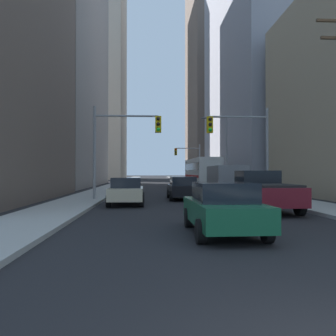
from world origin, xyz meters
name	(u,v)px	position (x,y,z in m)	size (l,w,h in m)	color
sidewalk_left	(120,184)	(-6.37, 50.00, 0.07)	(2.83, 160.00, 0.15)	#9E9E99
sidewalk_right	(204,184)	(6.37, 50.00, 0.07)	(2.83, 160.00, 0.15)	#9E9E99
city_bus	(202,171)	(4.18, 38.48, 1.93)	(2.72, 11.54, 3.40)	silver
pickup_truck_maroon	(263,191)	(3.19, 13.58, 0.93)	(2.20, 5.41, 1.90)	maroon
cargo_van_grey	(226,180)	(3.30, 21.72, 1.29)	(2.16, 5.26, 2.26)	slate
sedan_green	(223,208)	(0.01, 7.58, 0.77)	(1.95, 4.24, 1.52)	#195938
sedan_beige	(127,191)	(-3.37, 17.04, 0.77)	(1.95, 4.21, 1.52)	#C6B793
sedan_black	(183,188)	(0.13, 20.63, 0.77)	(1.95, 4.23, 1.52)	black
traffic_signal_near_left	(124,137)	(-3.70, 19.71, 4.07)	(4.31, 0.44, 6.00)	gray
traffic_signal_near_right	(241,138)	(3.83, 19.71, 4.05)	(4.04, 0.44, 6.00)	gray
traffic_signal_far_right	(189,157)	(3.91, 49.31, 4.05)	(3.86, 0.44, 6.00)	gray
street_lamp_right	(222,145)	(5.22, 31.89, 4.57)	(2.65, 0.32, 7.50)	gray
building_left_mid_office	(25,55)	(-18.63, 45.26, 17.61)	(19.03, 27.61, 35.22)	gray
building_left_far_tower	(88,78)	(-18.33, 92.01, 27.23)	(19.51, 24.23, 54.45)	#B7A893
building_right_mid_block	(282,67)	(17.23, 46.72, 17.06)	(17.90, 29.25, 34.11)	#93939E
building_right_far_highrise	(225,72)	(17.71, 86.46, 27.85)	(17.94, 25.42, 55.70)	#66564C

